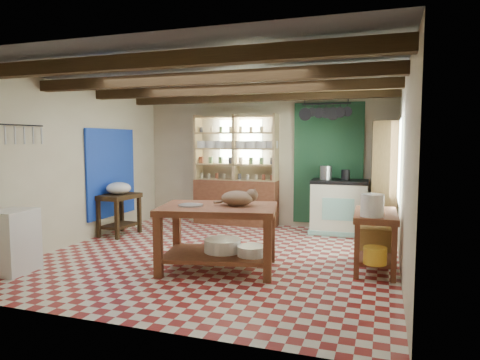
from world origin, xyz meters
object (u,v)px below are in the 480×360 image
(white_cabinet, at_px, (12,241))
(right_counter, at_px, (375,241))
(work_table, at_px, (218,238))
(cat, at_px, (237,198))
(prep_table, at_px, (119,215))
(stove, at_px, (339,207))

(white_cabinet, xyz_separation_m, right_counter, (4.40, 1.62, -0.02))
(white_cabinet, relative_size, right_counter, 0.76)
(work_table, bearing_deg, cat, 11.31)
(prep_table, xyz_separation_m, right_counter, (4.38, -0.68, 0.01))
(cat, bearing_deg, white_cabinet, -179.98)
(right_counter, bearing_deg, stove, 106.05)
(right_counter, bearing_deg, cat, -163.64)
(work_table, xyz_separation_m, cat, (0.23, 0.10, 0.52))
(stove, xyz_separation_m, right_counter, (0.67, -2.10, -0.11))
(prep_table, distance_m, white_cabinet, 2.30)
(work_table, height_order, cat, cat)
(white_cabinet, bearing_deg, work_table, 18.05)
(work_table, xyz_separation_m, right_counter, (1.95, 0.66, -0.04))
(work_table, bearing_deg, right_counter, 7.08)
(stove, bearing_deg, prep_table, -161.35)
(stove, distance_m, cat, 2.90)
(white_cabinet, distance_m, cat, 2.94)
(stove, bearing_deg, white_cabinet, -137.40)
(prep_table, bearing_deg, right_counter, -4.40)
(right_counter, relative_size, cat, 2.47)
(stove, relative_size, cat, 2.32)
(work_table, xyz_separation_m, stove, (1.27, 2.76, 0.07))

